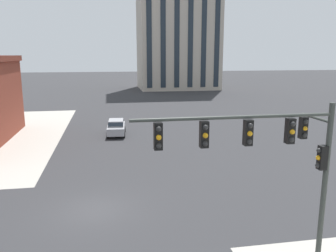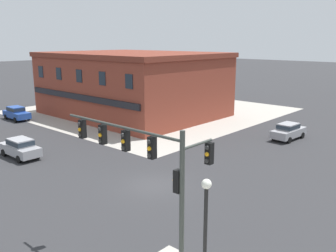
% 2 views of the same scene
% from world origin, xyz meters
% --- Properties ---
extents(ground_plane, '(320.00, 320.00, 0.00)m').
position_xyz_m(ground_plane, '(0.00, 0.00, 0.00)').
color(ground_plane, '#2D2D30').
extents(traffic_signal_main, '(7.34, 2.09, 6.75)m').
position_xyz_m(traffic_signal_main, '(6.88, -7.11, 4.77)').
color(traffic_signal_main, '#383D38').
rests_on(traffic_signal_main, ground).
extents(car_main_southbound_near, '(2.12, 4.51, 1.68)m').
position_xyz_m(car_main_southbound_near, '(1.69, 18.05, 0.92)').
color(car_main_southbound_near, '#99999E').
rests_on(car_main_southbound_near, ground).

